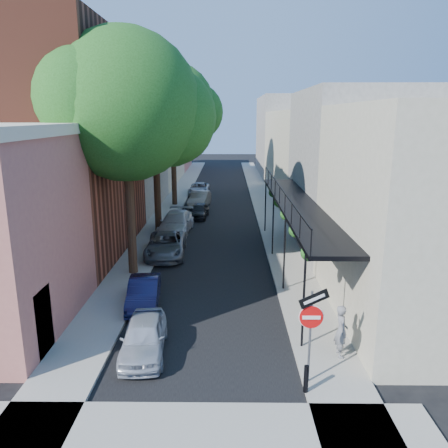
{
  "coord_description": "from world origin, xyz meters",
  "views": [
    {
      "loc": [
        0.84,
        -10.16,
        7.56
      ],
      "look_at": [
        0.65,
        9.04,
        2.8
      ],
      "focal_mm": 35.0,
      "sensor_mm": 36.0,
      "label": 1
    }
  ],
  "objects_px": {
    "sign_post": "(311,321)",
    "oak_mid": "(161,124)",
    "oak_near": "(136,109)",
    "parked_car_d": "(176,223)",
    "parked_car_f": "(200,199)",
    "pedestrian": "(341,331)",
    "parked_car_g": "(199,189)",
    "parked_car_b": "(144,292)",
    "parked_car_a": "(144,337)",
    "bollard": "(306,379)",
    "parked_car_c": "(166,245)",
    "parked_car_e": "(199,211)",
    "oak_far": "(178,107)"
  },
  "relations": [
    {
      "from": "oak_far",
      "to": "pedestrian",
      "type": "distance_m",
      "value": 27.04
    },
    {
      "from": "parked_car_a",
      "to": "parked_car_e",
      "type": "height_order",
      "value": "parked_car_a"
    },
    {
      "from": "oak_far",
      "to": "pedestrian",
      "type": "height_order",
      "value": "oak_far"
    },
    {
      "from": "pedestrian",
      "to": "oak_far",
      "type": "bearing_deg",
      "value": 15.37
    },
    {
      "from": "bollard",
      "to": "parked_car_c",
      "type": "height_order",
      "value": "parked_car_c"
    },
    {
      "from": "sign_post",
      "to": "oak_mid",
      "type": "distance_m",
      "value": 19.14
    },
    {
      "from": "bollard",
      "to": "parked_car_a",
      "type": "distance_m",
      "value": 5.36
    },
    {
      "from": "parked_car_c",
      "to": "parked_car_g",
      "type": "distance_m",
      "value": 19.54
    },
    {
      "from": "parked_car_a",
      "to": "parked_car_e",
      "type": "xyz_separation_m",
      "value": [
        0.49,
        19.59,
        -0.03
      ]
    },
    {
      "from": "pedestrian",
      "to": "parked_car_c",
      "type": "bearing_deg",
      "value": 31.7
    },
    {
      "from": "oak_near",
      "to": "oak_mid",
      "type": "bearing_deg",
      "value": 90.37
    },
    {
      "from": "sign_post",
      "to": "parked_car_d",
      "type": "xyz_separation_m",
      "value": [
        -5.76,
        16.9,
        -1.35
      ]
    },
    {
      "from": "bollard",
      "to": "parked_car_e",
      "type": "bearing_deg",
      "value": 101.42
    },
    {
      "from": "oak_mid",
      "to": "oak_far",
      "type": "bearing_deg",
      "value": 89.59
    },
    {
      "from": "oak_far",
      "to": "parked_car_d",
      "type": "bearing_deg",
      "value": -85.41
    },
    {
      "from": "pedestrian",
      "to": "parked_car_b",
      "type": "bearing_deg",
      "value": 58.36
    },
    {
      "from": "parked_car_d",
      "to": "parked_car_g",
      "type": "relative_size",
      "value": 1.15
    },
    {
      "from": "parked_car_a",
      "to": "sign_post",
      "type": "bearing_deg",
      "value": -22.92
    },
    {
      "from": "oak_mid",
      "to": "parked_car_e",
      "type": "distance_m",
      "value": 7.91
    },
    {
      "from": "parked_car_e",
      "to": "parked_car_f",
      "type": "bearing_deg",
      "value": 97.01
    },
    {
      "from": "oak_near",
      "to": "parked_car_d",
      "type": "xyz_separation_m",
      "value": [
        0.77,
        7.61,
        -7.19
      ]
    },
    {
      "from": "parked_car_g",
      "to": "parked_car_b",
      "type": "bearing_deg",
      "value": -89.36
    },
    {
      "from": "parked_car_a",
      "to": "pedestrian",
      "type": "bearing_deg",
      "value": -6.63
    },
    {
      "from": "bollard",
      "to": "oak_far",
      "type": "bearing_deg",
      "value": 103.35
    },
    {
      "from": "sign_post",
      "to": "oak_mid",
      "type": "bearing_deg",
      "value": 110.86
    },
    {
      "from": "sign_post",
      "to": "parked_car_a",
      "type": "relative_size",
      "value": 0.87
    },
    {
      "from": "parked_car_d",
      "to": "oak_near",
      "type": "bearing_deg",
      "value": -92.04
    },
    {
      "from": "parked_car_c",
      "to": "pedestrian",
      "type": "distance_m",
      "value": 12.66
    },
    {
      "from": "parked_car_c",
      "to": "parked_car_f",
      "type": "xyz_separation_m",
      "value": [
        1.02,
        13.33,
        0.05
      ]
    },
    {
      "from": "parked_car_b",
      "to": "parked_car_g",
      "type": "bearing_deg",
      "value": 83.4
    },
    {
      "from": "sign_post",
      "to": "oak_mid",
      "type": "xyz_separation_m",
      "value": [
        -6.58,
        17.26,
        5.02
      ]
    },
    {
      "from": "oak_near",
      "to": "parked_car_f",
      "type": "bearing_deg",
      "value": 83.63
    },
    {
      "from": "bollard",
      "to": "pedestrian",
      "type": "bearing_deg",
      "value": 53.48
    },
    {
      "from": "parked_car_g",
      "to": "parked_car_a",
      "type": "bearing_deg",
      "value": -87.85
    },
    {
      "from": "oak_near",
      "to": "parked_car_a",
      "type": "relative_size",
      "value": 3.31
    },
    {
      "from": "oak_mid",
      "to": "oak_far",
      "type": "height_order",
      "value": "oak_far"
    },
    {
      "from": "sign_post",
      "to": "parked_car_c",
      "type": "distance_m",
      "value": 13.36
    },
    {
      "from": "bollard",
      "to": "sign_post",
      "type": "bearing_deg",
      "value": 71.44
    },
    {
      "from": "parked_car_c",
      "to": "parked_car_e",
      "type": "distance_m",
      "value": 9.41
    },
    {
      "from": "bollard",
      "to": "parked_car_f",
      "type": "relative_size",
      "value": 0.2
    },
    {
      "from": "oak_far",
      "to": "parked_car_e",
      "type": "xyz_separation_m",
      "value": [
        1.95,
        -4.99,
        -7.7
      ]
    },
    {
      "from": "sign_post",
      "to": "bollard",
      "type": "height_order",
      "value": "sign_post"
    },
    {
      "from": "oak_near",
      "to": "parked_car_a",
      "type": "distance_m",
      "value": 10.62
    },
    {
      "from": "bollard",
      "to": "parked_car_c",
      "type": "xyz_separation_m",
      "value": [
        -5.6,
        12.44,
        0.1
      ]
    },
    {
      "from": "bollard",
      "to": "parked_car_a",
      "type": "bearing_deg",
      "value": 155.95
    },
    {
      "from": "bollard",
      "to": "oak_near",
      "type": "xyz_separation_m",
      "value": [
        -6.37,
        9.76,
        7.36
      ]
    },
    {
      "from": "sign_post",
      "to": "parked_car_c",
      "type": "height_order",
      "value": "sign_post"
    },
    {
      "from": "pedestrian",
      "to": "parked_car_e",
      "type": "bearing_deg",
      "value": 14.34
    },
    {
      "from": "parked_car_b",
      "to": "oak_mid",
      "type": "bearing_deg",
      "value": 88.62
    },
    {
      "from": "parked_car_f",
      "to": "pedestrian",
      "type": "xyz_separation_m",
      "value": [
        6.0,
        -23.85,
        0.3
      ]
    }
  ]
}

